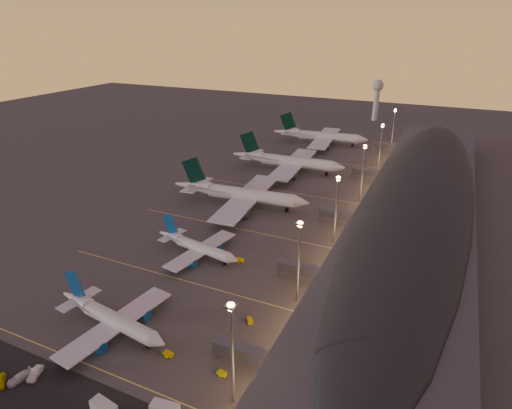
{
  "coord_description": "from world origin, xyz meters",
  "views": [
    {
      "loc": [
        68.87,
        -99.46,
        75.72
      ],
      "look_at": [
        2.0,
        45.0,
        7.0
      ],
      "focal_mm": 30.0,
      "sensor_mm": 36.0,
      "label": 1
    }
  ],
  "objects_px": {
    "baggage_tug_c": "(238,260)",
    "service_van_a": "(20,377)",
    "airliner_wide_near": "(239,194)",
    "airliner_narrow_south": "(111,318)",
    "radar_tower": "(377,93)",
    "baggage_tug_d": "(249,320)",
    "service_van_c": "(35,373)",
    "airliner_wide_mid": "(287,161)",
    "airliner_narrow_north": "(197,247)",
    "baggage_tug_b": "(167,354)",
    "baggage_tug_a": "(220,373)",
    "airliner_wide_far": "(320,136)",
    "service_van_b": "(0,381)"
  },
  "relations": [
    {
      "from": "baggage_tug_c",
      "to": "service_van_a",
      "type": "distance_m",
      "value": 71.05
    },
    {
      "from": "airliner_wide_far",
      "to": "baggage_tug_d",
      "type": "distance_m",
      "value": 188.3
    },
    {
      "from": "airliner_wide_far",
      "to": "service_van_b",
      "type": "height_order",
      "value": "airliner_wide_far"
    },
    {
      "from": "airliner_narrow_south",
      "to": "airliner_wide_near",
      "type": "xyz_separation_m",
      "value": [
        -6.94,
        88.83,
        1.65
      ]
    },
    {
      "from": "airliner_narrow_south",
      "to": "airliner_wide_far",
      "type": "height_order",
      "value": "airliner_wide_far"
    },
    {
      "from": "airliner_narrow_north",
      "to": "airliner_wide_far",
      "type": "relative_size",
      "value": 0.56
    },
    {
      "from": "airliner_wide_mid",
      "to": "radar_tower",
      "type": "xyz_separation_m",
      "value": [
        19.25,
        150.32,
        16.64
      ]
    },
    {
      "from": "airliner_narrow_south",
      "to": "airliner_narrow_north",
      "type": "xyz_separation_m",
      "value": [
        -0.44,
        43.13,
        -0.28
      ]
    },
    {
      "from": "airliner_narrow_north",
      "to": "service_van_c",
      "type": "xyz_separation_m",
      "value": [
        -4.14,
        -63.37,
        -2.47
      ]
    },
    {
      "from": "airliner_wide_far",
      "to": "service_van_a",
      "type": "bearing_deg",
      "value": -95.96
    },
    {
      "from": "baggage_tug_a",
      "to": "service_van_a",
      "type": "height_order",
      "value": "service_van_a"
    },
    {
      "from": "radar_tower",
      "to": "airliner_narrow_north",
      "type": "bearing_deg",
      "value": -93.4
    },
    {
      "from": "airliner_narrow_north",
      "to": "baggage_tug_c",
      "type": "height_order",
      "value": "airliner_narrow_north"
    },
    {
      "from": "airliner_narrow_south",
      "to": "radar_tower",
      "type": "xyz_separation_m",
      "value": [
        14.39,
        292.54,
        18.31
      ]
    },
    {
      "from": "airliner_wide_mid",
      "to": "radar_tower",
      "type": "bearing_deg",
      "value": 79.58
    },
    {
      "from": "airliner_narrow_south",
      "to": "airliner_narrow_north",
      "type": "relative_size",
      "value": 1.09
    },
    {
      "from": "baggage_tug_b",
      "to": "service_van_b",
      "type": "relative_size",
      "value": 0.74
    },
    {
      "from": "baggage_tug_c",
      "to": "radar_tower",
      "type": "bearing_deg",
      "value": 89.03
    },
    {
      "from": "airliner_narrow_south",
      "to": "airliner_wide_far",
      "type": "relative_size",
      "value": 0.61
    },
    {
      "from": "baggage_tug_b",
      "to": "service_van_a",
      "type": "xyz_separation_m",
      "value": [
        -25.7,
        -20.72,
        0.34
      ]
    },
    {
      "from": "airliner_narrow_south",
      "to": "airliner_wide_mid",
      "type": "relative_size",
      "value": 0.61
    },
    {
      "from": "airliner_wide_near",
      "to": "radar_tower",
      "type": "bearing_deg",
      "value": 79.17
    },
    {
      "from": "baggage_tug_a",
      "to": "baggage_tug_b",
      "type": "xyz_separation_m",
      "value": [
        -15.03,
        -0.11,
        0.05
      ]
    },
    {
      "from": "airliner_narrow_south",
      "to": "airliner_wide_far",
      "type": "xyz_separation_m",
      "value": [
        -5.13,
        202.92,
        1.62
      ]
    },
    {
      "from": "baggage_tug_d",
      "to": "service_van_a",
      "type": "height_order",
      "value": "service_van_a"
    },
    {
      "from": "baggage_tug_a",
      "to": "baggage_tug_b",
      "type": "distance_m",
      "value": 15.03
    },
    {
      "from": "airliner_wide_mid",
      "to": "baggage_tug_c",
      "type": "xyz_separation_m",
      "value": [
        19.6,
        -97.13,
        -4.69
      ]
    },
    {
      "from": "airliner_narrow_north",
      "to": "baggage_tug_b",
      "type": "relative_size",
      "value": 9.57
    },
    {
      "from": "baggage_tug_a",
      "to": "baggage_tug_b",
      "type": "height_order",
      "value": "baggage_tug_b"
    },
    {
      "from": "baggage_tug_b",
      "to": "airliner_narrow_south",
      "type": "bearing_deg",
      "value": -179.39
    },
    {
      "from": "airliner_wide_mid",
      "to": "service_van_a",
      "type": "distance_m",
      "value": 164.92
    },
    {
      "from": "radar_tower",
      "to": "service_van_a",
      "type": "relative_size",
      "value": 5.72
    },
    {
      "from": "airliner_narrow_south",
      "to": "airliner_wide_mid",
      "type": "height_order",
      "value": "airliner_wide_mid"
    },
    {
      "from": "airliner_wide_near",
      "to": "baggage_tug_c",
      "type": "bearing_deg",
      "value": -68.48
    },
    {
      "from": "airliner_wide_mid",
      "to": "baggage_tug_d",
      "type": "height_order",
      "value": "airliner_wide_mid"
    },
    {
      "from": "airliner_narrow_north",
      "to": "service_van_c",
      "type": "height_order",
      "value": "airliner_narrow_north"
    },
    {
      "from": "airliner_wide_mid",
      "to": "baggage_tug_a",
      "type": "distance_m",
      "value": 149.25
    },
    {
      "from": "airliner_narrow_south",
      "to": "service_van_a",
      "type": "xyz_separation_m",
      "value": [
        -6.74,
        -22.62,
        -2.74
      ]
    },
    {
      "from": "baggage_tug_d",
      "to": "service_van_c",
      "type": "bearing_deg",
      "value": -83.36
    },
    {
      "from": "airliner_narrow_south",
      "to": "service_van_c",
      "type": "xyz_separation_m",
      "value": [
        -4.58,
        -20.24,
        -2.75
      ]
    },
    {
      "from": "airliner_wide_near",
      "to": "radar_tower",
      "type": "xyz_separation_m",
      "value": [
        21.33,
        203.71,
        16.66
      ]
    },
    {
      "from": "service_van_b",
      "to": "service_van_c",
      "type": "distance_m",
      "value": 7.21
    },
    {
      "from": "baggage_tug_b",
      "to": "baggage_tug_d",
      "type": "bearing_deg",
      "value": 63.92
    },
    {
      "from": "baggage_tug_c",
      "to": "service_van_a",
      "type": "relative_size",
      "value": 0.72
    },
    {
      "from": "baggage_tug_a",
      "to": "baggage_tug_c",
      "type": "distance_m",
      "value": 50.69
    },
    {
      "from": "baggage_tug_a",
      "to": "service_van_c",
      "type": "distance_m",
      "value": 42.76
    },
    {
      "from": "airliner_narrow_north",
      "to": "service_van_b",
      "type": "bearing_deg",
      "value": -88.47
    },
    {
      "from": "airliner_wide_near",
      "to": "baggage_tug_a",
      "type": "relative_size",
      "value": 18.86
    },
    {
      "from": "airliner_wide_near",
      "to": "service_van_c",
      "type": "distance_m",
      "value": 109.19
    },
    {
      "from": "airliner_wide_far",
      "to": "radar_tower",
      "type": "height_order",
      "value": "radar_tower"
    }
  ]
}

